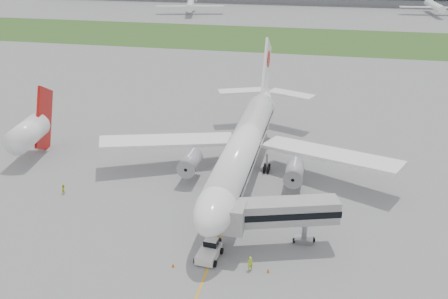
% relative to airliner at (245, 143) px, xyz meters
% --- Properties ---
extents(ground, '(600.00, 600.00, 0.00)m').
position_rel_airliner_xyz_m(ground, '(0.00, -4.87, -5.66)').
color(ground, slate).
rests_on(ground, ground).
extents(apron_markings, '(70.00, 70.00, 0.04)m').
position_rel_airliner_xyz_m(apron_markings, '(0.00, -9.87, -5.66)').
color(apron_markings, orange).
rests_on(apron_markings, ground).
extents(grass_strip, '(600.00, 50.00, 0.02)m').
position_rel_airliner_xyz_m(grass_strip, '(0.00, 115.13, -5.65)').
color(grass_strip, '#39551F').
rests_on(grass_strip, ground).
extents(airliner, '(48.13, 53.95, 17.88)m').
position_rel_airliner_xyz_m(airliner, '(0.00, 0.00, 0.00)').
color(airliner, white).
rests_on(airliner, ground).
extents(pushback_tug, '(2.94, 4.10, 2.01)m').
position_rel_airliner_xyz_m(pushback_tug, '(-0.35, -22.63, -4.74)').
color(pushback_tug, silver).
rests_on(pushback_tug, ground).
extents(jet_bridge, '(13.61, 7.71, 6.49)m').
position_rel_airliner_xyz_m(jet_bridge, '(7.14, -18.85, -0.86)').
color(jet_bridge, '#A4A4A6').
rests_on(jet_bridge, ground).
extents(safety_cone_left, '(0.36, 0.36, 0.50)m').
position_rel_airliner_xyz_m(safety_cone_left, '(-4.01, -25.43, -5.41)').
color(safety_cone_left, '#D5590B').
rests_on(safety_cone_left, ground).
extents(safety_cone_right, '(0.36, 0.36, 0.49)m').
position_rel_airliner_xyz_m(safety_cone_right, '(6.89, -24.13, -5.42)').
color(safety_cone_right, '#D5590B').
rests_on(safety_cone_right, ground).
extents(ground_crew_near, '(0.78, 0.68, 1.80)m').
position_rel_airliner_xyz_m(ground_crew_near, '(4.79, -24.08, -4.76)').
color(ground_crew_near, '#ADD623').
rests_on(ground_crew_near, ground).
extents(ground_crew_far, '(0.70, 0.83, 1.55)m').
position_rel_airliner_xyz_m(ground_crew_far, '(-25.21, -11.71, -4.89)').
color(ground_crew_far, '#C5DC24').
rests_on(ground_crew_far, ground).
extents(neighbor_aircraft, '(5.36, 15.04, 12.17)m').
position_rel_airliner_xyz_m(neighbor_aircraft, '(-36.92, -0.70, -0.84)').
color(neighbor_aircraft, '#A90D09').
rests_on(neighbor_aircraft, ground).
extents(distant_aircraft_left, '(38.84, 36.04, 12.53)m').
position_rel_airliner_xyz_m(distant_aircraft_left, '(-56.47, 169.46, -5.66)').
color(distant_aircraft_left, white).
rests_on(distant_aircraft_left, ground).
extents(distant_aircraft_right, '(34.04, 30.58, 12.23)m').
position_rel_airliner_xyz_m(distant_aircraft_right, '(58.69, 190.82, -5.66)').
color(distant_aircraft_right, white).
rests_on(distant_aircraft_right, ground).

